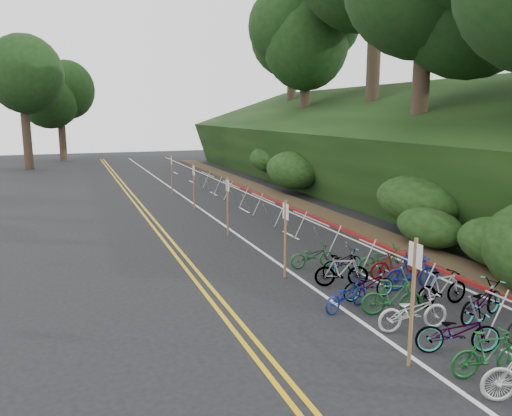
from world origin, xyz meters
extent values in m
plane|color=black|center=(0.00, 0.00, 0.00)|extent=(120.00, 120.00, 0.00)
cube|color=gold|center=(-2.15, 10.00, 0.00)|extent=(0.12, 80.00, 0.01)
cube|color=gold|center=(-1.85, 10.00, 0.00)|extent=(0.12, 80.00, 0.01)
cube|color=silver|center=(1.00, 10.00, 0.00)|extent=(0.12, 80.00, 0.01)
cube|color=silver|center=(5.20, 10.00, 0.00)|extent=(0.12, 80.00, 0.01)
cube|color=silver|center=(3.10, 4.00, 0.00)|extent=(0.10, 1.60, 0.01)
cube|color=silver|center=(3.10, 10.00, 0.00)|extent=(0.10, 1.60, 0.01)
cube|color=silver|center=(3.10, 16.00, 0.00)|extent=(0.10, 1.60, 0.01)
cube|color=silver|center=(3.10, 22.00, 0.00)|extent=(0.10, 1.60, 0.01)
cube|color=silver|center=(3.10, 28.00, 0.00)|extent=(0.10, 1.60, 0.01)
cube|color=silver|center=(3.10, 34.00, 0.00)|extent=(0.10, 1.60, 0.01)
cube|color=maroon|center=(5.70, 12.00, 0.05)|extent=(0.25, 28.00, 0.10)
cube|color=black|center=(13.50, 22.00, 2.80)|extent=(12.32, 44.00, 9.11)
cube|color=#382819|center=(6.40, 22.00, 0.08)|extent=(1.40, 44.00, 0.16)
ellipsoid|color=#284C19|center=(7.20, 3.00, 1.04)|extent=(2.00, 2.80, 1.60)
ellipsoid|color=#284C19|center=(8.00, 8.00, 1.55)|extent=(2.60, 3.64, 2.08)
ellipsoid|color=#284C19|center=(9.20, 14.00, 1.99)|extent=(2.20, 3.08, 1.76)
ellipsoid|color=#284C19|center=(7.80, 20.00, 1.56)|extent=(3.00, 4.20, 2.40)
ellipsoid|color=#284C19|center=(8.50, 26.00, 1.73)|extent=(2.40, 3.36, 1.92)
ellipsoid|color=#284C19|center=(9.80, 30.00, 2.41)|extent=(2.80, 3.92, 2.24)
ellipsoid|color=#284C19|center=(7.00, 6.00, 0.90)|extent=(1.80, 2.52, 1.44)
ellipsoid|color=#284C19|center=(10.00, 18.00, 2.60)|extent=(3.20, 4.48, 2.56)
cylinder|color=#2D2319|center=(11.00, 12.00, 5.66)|extent=(0.84, 0.84, 6.33)
cylinder|color=#2D2319|center=(13.50, 20.00, 6.79)|extent=(0.88, 0.88, 7.17)
cylinder|color=#2D2319|center=(12.50, 28.00, 5.75)|extent=(0.82, 0.82, 5.91)
ellipsoid|color=black|center=(12.50, 28.00, 11.07)|extent=(7.88, 7.88, 7.48)
cylinder|color=#2D2319|center=(15.00, 36.00, 6.88)|extent=(0.86, 0.86, 6.75)
ellipsoid|color=black|center=(15.00, 36.00, 13.06)|extent=(9.38, 9.38, 8.91)
cylinder|color=#2D2319|center=(-9.00, 42.00, 2.74)|extent=(0.79, 0.79, 5.49)
ellipsoid|color=black|center=(-9.00, 42.00, 7.74)|extent=(7.50, 7.50, 7.13)
cylinder|color=#2D2319|center=(-6.00, 50.00, 2.53)|extent=(0.77, 0.77, 5.06)
ellipsoid|color=black|center=(-6.00, 50.00, 7.03)|extent=(6.56, 6.56, 6.24)
cylinder|color=#9A9B9E|center=(2.70, -0.83, 0.61)|extent=(0.61, 0.04, 1.20)
cylinder|color=#9A9B9E|center=(3.26, -0.83, 0.61)|extent=(0.61, 0.04, 1.20)
cylinder|color=#9A9B9E|center=(3.00, 3.00, 1.15)|extent=(0.05, 3.00, 0.05)
cylinder|color=#9A9B9E|center=(2.72, 1.60, 0.57)|extent=(0.58, 0.04, 1.13)
cylinder|color=#9A9B9E|center=(3.28, 1.60, 0.57)|extent=(0.58, 0.04, 1.13)
cylinder|color=#9A9B9E|center=(2.72, 4.40, 0.57)|extent=(0.58, 0.04, 1.13)
cylinder|color=#9A9B9E|center=(3.28, 4.40, 0.57)|extent=(0.58, 0.04, 1.13)
cylinder|color=#9A9B9E|center=(3.00, 8.00, 1.15)|extent=(0.05, 3.00, 0.05)
cylinder|color=#9A9B9E|center=(2.72, 6.60, 0.57)|extent=(0.58, 0.04, 1.13)
cylinder|color=#9A9B9E|center=(3.28, 6.60, 0.57)|extent=(0.58, 0.04, 1.13)
cylinder|color=#9A9B9E|center=(2.72, 9.40, 0.57)|extent=(0.58, 0.04, 1.13)
cylinder|color=#9A9B9E|center=(3.28, 9.40, 0.57)|extent=(0.58, 0.04, 1.13)
cylinder|color=#9A9B9E|center=(3.00, 13.00, 1.15)|extent=(0.05, 3.00, 0.05)
cylinder|color=#9A9B9E|center=(2.72, 11.60, 0.57)|extent=(0.58, 0.04, 1.13)
cylinder|color=#9A9B9E|center=(3.28, 11.60, 0.57)|extent=(0.58, 0.04, 1.13)
cylinder|color=#9A9B9E|center=(2.72, 14.40, 0.57)|extent=(0.58, 0.04, 1.13)
cylinder|color=#9A9B9E|center=(3.28, 14.40, 0.57)|extent=(0.58, 0.04, 1.13)
cylinder|color=#9A9B9E|center=(3.00, 18.00, 1.15)|extent=(0.05, 3.00, 0.05)
cylinder|color=#9A9B9E|center=(2.72, 16.60, 0.57)|extent=(0.58, 0.04, 1.13)
cylinder|color=#9A9B9E|center=(3.28, 16.60, 0.57)|extent=(0.58, 0.04, 1.13)
cylinder|color=#9A9B9E|center=(2.72, 19.40, 0.57)|extent=(0.58, 0.04, 1.13)
cylinder|color=#9A9B9E|center=(3.28, 19.40, 0.57)|extent=(0.58, 0.04, 1.13)
cylinder|color=#9A9B9E|center=(3.00, 23.00, 1.15)|extent=(0.05, 3.00, 0.05)
cylinder|color=#9A9B9E|center=(2.72, 21.60, 0.57)|extent=(0.58, 0.04, 1.13)
cylinder|color=#9A9B9E|center=(3.28, 21.60, 0.57)|extent=(0.58, 0.04, 1.13)
cylinder|color=#9A9B9E|center=(2.72, 24.40, 0.57)|extent=(0.58, 0.04, 1.13)
cylinder|color=#9A9B9E|center=(3.28, 24.40, 0.57)|extent=(0.58, 0.04, 1.13)
cylinder|color=brown|center=(0.71, -1.06, 1.36)|extent=(0.08, 0.08, 2.72)
cube|color=silver|center=(0.71, -1.06, 2.37)|extent=(0.02, 0.40, 0.50)
cylinder|color=brown|center=(0.60, 5.00, 1.25)|extent=(0.08, 0.08, 2.50)
cube|color=silver|center=(0.60, 5.00, 2.15)|extent=(0.02, 0.40, 0.50)
cylinder|color=brown|center=(0.60, 11.00, 1.25)|extent=(0.08, 0.08, 2.50)
cube|color=silver|center=(0.60, 11.00, 2.15)|extent=(0.02, 0.40, 0.50)
cylinder|color=brown|center=(0.60, 17.00, 1.25)|extent=(0.08, 0.08, 2.50)
cube|color=silver|center=(0.60, 17.00, 2.15)|extent=(0.02, 0.40, 0.50)
cylinder|color=brown|center=(0.60, 23.00, 1.25)|extent=(0.08, 0.08, 2.50)
cube|color=silver|center=(0.60, 23.00, 2.15)|extent=(0.02, 0.40, 0.50)
imported|color=navy|center=(1.04, 2.01, 0.41)|extent=(1.00, 1.66, 0.82)
imported|color=#144C1E|center=(1.89, -1.98, 0.49)|extent=(0.73, 1.69, 0.98)
imported|color=slate|center=(2.06, -0.94, 0.49)|extent=(1.24, 1.96, 0.97)
imported|color=beige|center=(1.88, 0.35, 0.48)|extent=(0.85, 1.88, 0.95)
imported|color=slate|center=(3.92, 0.27, 0.48)|extent=(1.15, 1.95, 0.97)
imported|color=#144C1E|center=(1.98, 1.28, 0.48)|extent=(0.98, 1.67, 0.97)
imported|color=slate|center=(3.61, 1.34, 0.50)|extent=(0.48, 1.66, 1.00)
imported|color=slate|center=(2.04, 2.48, 0.43)|extent=(0.62, 1.65, 0.86)
imported|color=navy|center=(3.68, 2.68, 0.53)|extent=(0.74, 1.80, 1.05)
imported|color=slate|center=(1.86, 3.65, 0.49)|extent=(0.96, 1.70, 0.98)
imported|color=maroon|center=(3.71, 3.52, 0.50)|extent=(0.86, 1.72, 0.99)
imported|color=slate|center=(2.43, 4.60, 0.43)|extent=(0.90, 1.71, 0.85)
imported|color=#144C1E|center=(3.86, 4.42, 0.44)|extent=(0.79, 1.72, 0.87)
imported|color=#144C1E|center=(1.89, 5.61, 0.42)|extent=(0.67, 1.62, 0.83)
camera|label=1|loc=(-5.62, -8.86, 5.15)|focal=35.00mm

